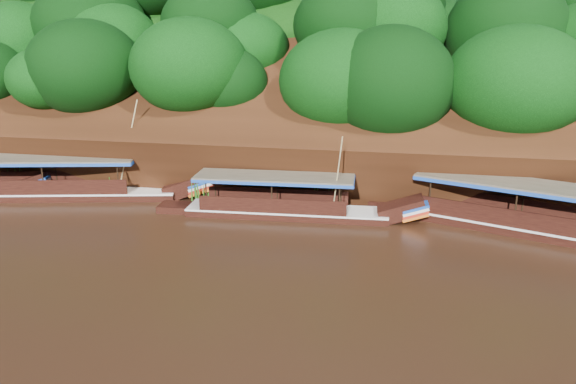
% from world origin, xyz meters
% --- Properties ---
extents(ground, '(160.00, 160.00, 0.00)m').
position_xyz_m(ground, '(0.00, 0.00, 0.00)').
color(ground, black).
rests_on(ground, ground).
extents(riverbank, '(120.00, 30.06, 19.40)m').
position_xyz_m(riverbank, '(-0.01, 22.73, 1.89)').
color(riverbank, black).
rests_on(riverbank, ground).
extents(boat_0, '(15.65, 7.62, 6.83)m').
position_xyz_m(boat_0, '(13.19, 6.81, 0.58)').
color(boat_0, black).
rests_on(boat_0, ground).
extents(boat_1, '(13.39, 2.80, 5.19)m').
position_xyz_m(boat_1, '(0.10, 7.46, 0.52)').
color(boat_1, black).
rests_on(boat_1, ground).
extents(boat_2, '(16.32, 5.53, 6.52)m').
position_xyz_m(boat_2, '(-13.99, 8.45, 0.58)').
color(boat_2, black).
rests_on(boat_2, ground).
extents(reeds, '(50.19, 2.56, 2.04)m').
position_xyz_m(reeds, '(-4.12, 9.51, 0.88)').
color(reeds, '#2D6E1B').
rests_on(reeds, ground).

